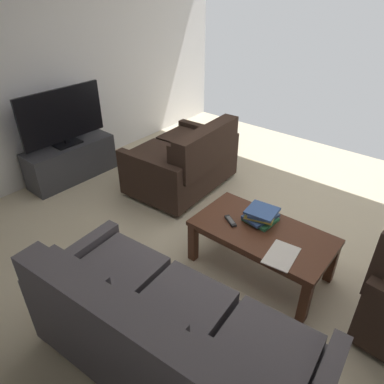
{
  "coord_description": "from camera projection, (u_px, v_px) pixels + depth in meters",
  "views": [
    {
      "loc": [
        -1.3,
        2.45,
        2.25
      ],
      "look_at": [
        0.24,
        0.58,
        0.74
      ],
      "focal_mm": 33.13,
      "sensor_mm": 36.0,
      "label": 1
    }
  ],
  "objects": [
    {
      "name": "ground_plane",
      "position": [
        248.0,
        241.0,
        3.5
      ],
      "size": [
        5.41,
        5.4,
        0.01
      ],
      "primitive_type": "cube",
      "color": "beige"
    },
    {
      "name": "wall_right",
      "position": [
        65.0,
        66.0,
        4.27
      ],
      "size": [
        0.12,
        5.4,
        2.59
      ],
      "primitive_type": "cube",
      "color": "silver",
      "rests_on": "ground"
    },
    {
      "name": "sofa_main",
      "position": [
        166.0,
        339.0,
        2.13
      ],
      "size": [
        1.9,
        0.95,
        0.87
      ],
      "color": "black",
      "rests_on": "ground"
    },
    {
      "name": "loveseat_near",
      "position": [
        185.0,
        161.0,
        4.17
      ],
      "size": [
        0.95,
        1.27,
        0.84
      ],
      "color": "black",
      "rests_on": "ground"
    },
    {
      "name": "coffee_table",
      "position": [
        262.0,
        236.0,
        2.97
      ],
      "size": [
        1.15,
        0.62,
        0.43
      ],
      "color": "#4C2819",
      "rests_on": "ground"
    },
    {
      "name": "tv_stand",
      "position": [
        71.0,
        161.0,
        4.44
      ],
      "size": [
        0.4,
        1.11,
        0.47
      ],
      "color": "#38383D",
      "rests_on": "ground"
    },
    {
      "name": "flat_tv",
      "position": [
        62.0,
        117.0,
        4.13
      ],
      "size": [
        0.21,
        1.06,
        0.67
      ],
      "color": "black",
      "rests_on": "tv_stand"
    },
    {
      "name": "book_stack",
      "position": [
        261.0,
        215.0,
        3.02
      ],
      "size": [
        0.29,
        0.32,
        0.12
      ],
      "color": "#337F51",
      "rests_on": "coffee_table"
    },
    {
      "name": "tv_remote",
      "position": [
        231.0,
        221.0,
        3.03
      ],
      "size": [
        0.16,
        0.12,
        0.02
      ],
      "color": "black",
      "rests_on": "coffee_table"
    },
    {
      "name": "loose_magazine",
      "position": [
        281.0,
        255.0,
        2.67
      ],
      "size": [
        0.24,
        0.33,
        0.01
      ],
      "primitive_type": "cube",
      "rotation": [
        0.0,
        0.0,
        0.11
      ],
      "color": "silver",
      "rests_on": "coffee_table"
    }
  ]
}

